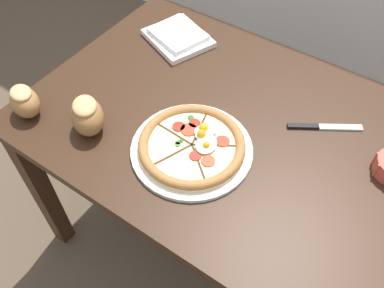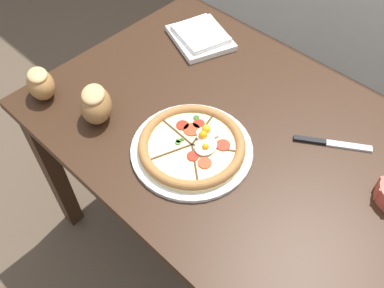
{
  "view_description": "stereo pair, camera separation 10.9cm",
  "coord_description": "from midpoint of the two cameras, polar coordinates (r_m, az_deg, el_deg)",
  "views": [
    {
      "loc": [
        0.39,
        -0.72,
        1.61
      ],
      "look_at": [
        0.0,
        -0.15,
        0.76
      ],
      "focal_mm": 38.0,
      "sensor_mm": 36.0,
      "label": 1
    },
    {
      "loc": [
        0.47,
        -0.65,
        1.61
      ],
      "look_at": [
        0.0,
        -0.15,
        0.76
      ],
      "focal_mm": 38.0,
      "sensor_mm": 36.0,
      "label": 2
    }
  ],
  "objects": [
    {
      "name": "dining_table",
      "position": [
        1.28,
        1.32,
        0.19
      ],
      "size": [
        1.12,
        0.83,
        0.73
      ],
      "color": "#331E11",
      "rests_on": "ground_plane"
    },
    {
      "name": "knife_main",
      "position": [
        1.21,
        15.59,
        2.18
      ],
      "size": [
        0.19,
        0.13,
        0.01
      ],
      "rotation": [
        0.0,
        0.0,
        0.57
      ],
      "color": "silver",
      "rests_on": "dining_table"
    },
    {
      "name": "bread_piece_near",
      "position": [
        1.18,
        -17.11,
        3.73
      ],
      "size": [
        0.15,
        0.15,
        0.11
      ],
      "rotation": [
        0.0,
        0.0,
        2.45
      ],
      "color": "olive",
      "rests_on": "dining_table"
    },
    {
      "name": "pizza",
      "position": [
        1.1,
        -2.78,
        -0.48
      ],
      "size": [
        0.33,
        0.33,
        0.05
      ],
      "color": "white",
      "rests_on": "dining_table"
    },
    {
      "name": "bread_piece_mid",
      "position": [
        1.29,
        -24.76,
        5.37
      ],
      "size": [
        0.13,
        0.11,
        0.09
      ],
      "rotation": [
        0.0,
        0.0,
        2.81
      ],
      "color": "#A3703D",
      "rests_on": "dining_table"
    },
    {
      "name": "napkin_folded",
      "position": [
        1.46,
        -4.18,
        14.69
      ],
      "size": [
        0.26,
        0.24,
        0.04
      ],
      "rotation": [
        0.0,
        0.0,
        -0.38
      ],
      "color": "white",
      "rests_on": "dining_table"
    },
    {
      "name": "ground_plane",
      "position": [
        1.8,
        0.96,
        -12.33
      ],
      "size": [
        12.0,
        12.0,
        0.0
      ],
      "primitive_type": "plane",
      "color": "brown"
    }
  ]
}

